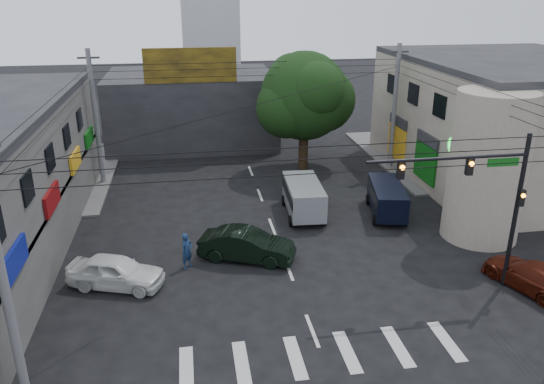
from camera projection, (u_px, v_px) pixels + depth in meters
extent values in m
plane|color=black|center=(297.00, 291.00, 23.95)|extent=(160.00, 160.00, 0.00)
cube|color=#514F4C|center=(468.00, 155.00, 43.18)|extent=(16.00, 16.00, 0.15)
cube|color=gray|center=(511.00, 122.00, 37.16)|extent=(14.00, 18.00, 8.00)
cylinder|color=gray|center=(488.00, 167.00, 27.83)|extent=(4.00, 4.00, 8.00)
cube|color=#232326|center=(192.00, 108.00, 46.20)|extent=(14.00, 10.00, 6.00)
cube|color=olive|center=(190.00, 65.00, 40.13)|extent=(7.00, 0.30, 2.60)
cylinder|color=black|center=(304.00, 140.00, 39.40)|extent=(0.70, 0.70, 4.40)
sphere|color=black|center=(305.00, 96.00, 38.21)|extent=(6.40, 6.40, 6.40)
cylinder|color=black|center=(516.00, 213.00, 23.15)|extent=(0.20, 0.20, 7.20)
cylinder|color=black|center=(448.00, 158.00, 21.65)|extent=(7.00, 0.14, 0.14)
cube|color=black|center=(470.00, 166.00, 21.94)|extent=(0.28, 0.22, 0.75)
cube|color=black|center=(401.00, 170.00, 21.50)|extent=(0.28, 0.22, 0.75)
sphere|color=orange|center=(472.00, 164.00, 21.76)|extent=(0.20, 0.20, 0.20)
sphere|color=orange|center=(403.00, 168.00, 21.31)|extent=(0.20, 0.20, 0.20)
cube|color=#0C5710|center=(503.00, 162.00, 22.13)|extent=(1.40, 0.06, 0.35)
cylinder|color=#59595B|center=(0.00, 269.00, 16.57)|extent=(0.32, 0.32, 9.20)
cylinder|color=#59595B|center=(96.00, 119.00, 35.44)|extent=(0.32, 0.32, 9.20)
cylinder|color=#59595B|center=(394.00, 108.00, 38.58)|extent=(0.32, 0.32, 9.20)
imported|color=black|center=(247.00, 245.00, 26.48)|extent=(4.96, 5.92, 1.57)
imported|color=silver|center=(116.00, 272.00, 24.09)|extent=(4.48, 5.49, 1.50)
imported|color=#451409|center=(531.00, 276.00, 23.92)|extent=(4.70, 5.73, 1.33)
imported|color=navy|center=(187.00, 251.00, 25.66)|extent=(1.09, 1.09, 1.81)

